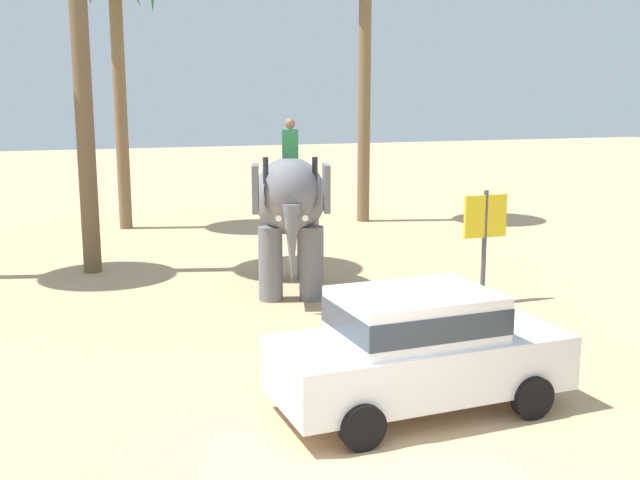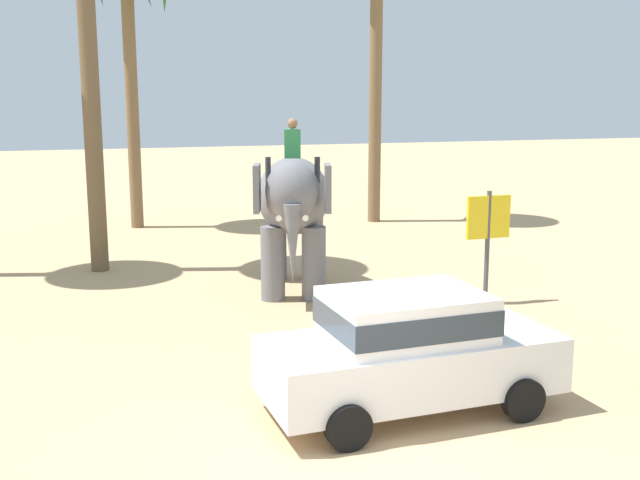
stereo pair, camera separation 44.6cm
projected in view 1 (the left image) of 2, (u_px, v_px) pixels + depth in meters
name	position (u px, v px, depth m)	size (l,w,h in m)	color
ground_plane	(381.00, 470.00, 8.84)	(120.00, 120.00, 0.00)	tan
car_sedan_foreground	(418.00, 346.00, 10.42)	(4.12, 1.92, 1.70)	white
elephant_with_mahout	(290.00, 204.00, 16.64)	(2.56, 4.02, 3.88)	slate
signboard_yellow	(485.00, 224.00, 15.89)	(1.00, 0.10, 2.40)	#4C4C51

